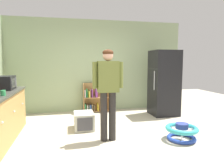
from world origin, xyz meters
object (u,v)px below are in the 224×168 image
object	(u,v)px
blue_cup	(14,85)
green_cup	(3,93)
baby_walker	(182,132)
refrigerator	(164,83)
pet_carrier	(84,121)
standing_person	(108,87)
bookshelf	(95,99)
microwave	(4,83)

from	to	relation	value
blue_cup	green_cup	size ratio (longest dim) A/B	1.00
blue_cup	baby_walker	bearing A→B (deg)	-25.84
refrigerator	pet_carrier	size ratio (longest dim) A/B	3.22
blue_cup	green_cup	distance (m)	1.23
standing_person	pet_carrier	xyz separation A→B (m)	(-0.39, 0.77, -0.84)
standing_person	blue_cup	distance (m)	2.30
baby_walker	refrigerator	bearing A→B (deg)	73.79
bookshelf	blue_cup	bearing A→B (deg)	-153.38
microwave	blue_cup	size ratio (longest dim) A/B	5.05
refrigerator	microwave	xyz separation A→B (m)	(-3.87, -0.65, 0.15)
green_cup	standing_person	bearing A→B (deg)	-2.25
standing_person	pet_carrier	world-z (taller)	standing_person
baby_walker	pet_carrier	xyz separation A→B (m)	(-1.75, 1.05, 0.02)
standing_person	pet_carrier	bearing A→B (deg)	117.01
bookshelf	pet_carrier	bearing A→B (deg)	-106.47
pet_carrier	microwave	distance (m)	1.82
bookshelf	green_cup	bearing A→B (deg)	-129.90
bookshelf	pet_carrier	world-z (taller)	bookshelf
baby_walker	pet_carrier	world-z (taller)	pet_carrier
blue_cup	green_cup	world-z (taller)	same
refrigerator	microwave	distance (m)	3.93
blue_cup	green_cup	xyz separation A→B (m)	(0.11, -1.22, 0.00)
refrigerator	blue_cup	world-z (taller)	refrigerator
baby_walker	standing_person	bearing A→B (deg)	168.27
standing_person	baby_walker	bearing A→B (deg)	-11.73
standing_person	microwave	distance (m)	2.18
standing_person	blue_cup	size ratio (longest dim) A/B	17.81
baby_walker	microwave	world-z (taller)	microwave
baby_walker	green_cup	distance (m)	3.26
refrigerator	pet_carrier	xyz separation A→B (m)	(-2.27, -0.76, -0.71)
bookshelf	microwave	world-z (taller)	microwave
refrigerator	blue_cup	xyz separation A→B (m)	(-3.78, -0.24, 0.06)
microwave	green_cup	distance (m)	0.84
bookshelf	green_cup	world-z (taller)	green_cup
green_cup	baby_walker	bearing A→B (deg)	-6.38
refrigerator	baby_walker	xyz separation A→B (m)	(-0.53, -1.81, -0.73)
refrigerator	baby_walker	distance (m)	2.02
baby_walker	green_cup	xyz separation A→B (m)	(-3.14, 0.35, 0.79)
standing_person	green_cup	world-z (taller)	standing_person
baby_walker	green_cup	bearing A→B (deg)	173.62
baby_walker	blue_cup	size ratio (longest dim) A/B	6.36
baby_walker	blue_cup	world-z (taller)	blue_cup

